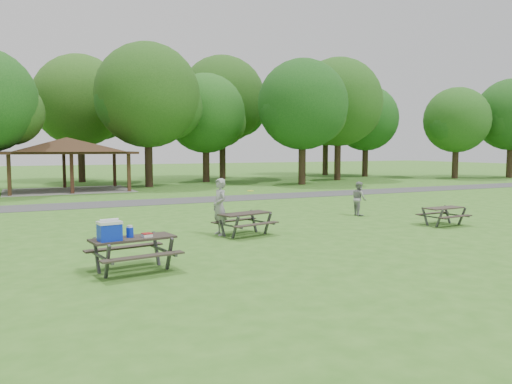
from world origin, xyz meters
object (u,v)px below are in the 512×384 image
at_px(frisbee_catcher, 359,199).
at_px(picnic_table_middle, 245,218).
at_px(frisbee_thrower, 220,207).
at_px(picnic_table_near, 126,240).

bearing_deg(frisbee_catcher, picnic_table_middle, 122.11).
bearing_deg(picnic_table_middle, frisbee_thrower, 151.61).
height_order(picnic_table_middle, frisbee_thrower, frisbee_thrower).
bearing_deg(picnic_table_near, picnic_table_middle, 36.23).
xyz_separation_m(picnic_table_near, frisbee_catcher, (11.45, 5.86, -0.04)).
distance_m(picnic_table_near, frisbee_catcher, 12.86).
height_order(picnic_table_near, frisbee_thrower, frisbee_thrower).
height_order(picnic_table_middle, frisbee_catcher, frisbee_catcher).
distance_m(frisbee_thrower, frisbee_catcher, 7.72).
xyz_separation_m(picnic_table_near, frisbee_thrower, (3.99, 3.89, 0.19)).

